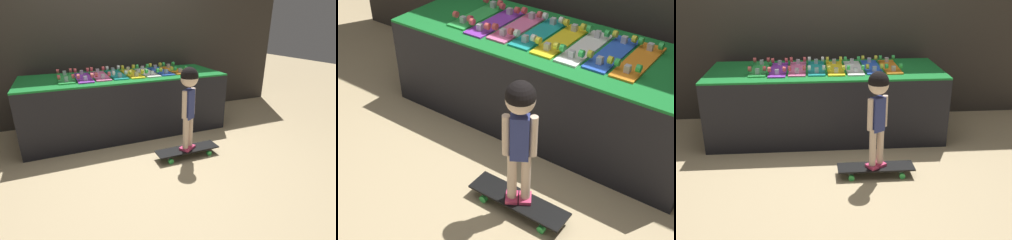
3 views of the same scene
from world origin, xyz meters
The scene contains 13 objects.
ground_plane centered at (0.00, 0.00, 0.00)m, with size 16.00×16.00×0.00m, color tan.
back_wall centered at (0.00, 1.27, 1.32)m, with size 5.63×0.10×2.65m.
display_rack centered at (0.00, 0.64, 0.37)m, with size 2.48×0.90×0.75m.
skateboard_green_on_rack centered at (-0.70, 0.66, 0.76)m, with size 0.18×0.60×0.09m.
skateboard_purple_on_rack centered at (-0.50, 0.62, 0.76)m, with size 0.18×0.60×0.09m.
skateboard_pink_on_rack centered at (-0.30, 0.65, 0.76)m, with size 0.18×0.60×0.09m.
skateboard_teal_on_rack centered at (-0.10, 0.65, 0.76)m, with size 0.18×0.60×0.09m.
skateboard_yellow_on_rack centered at (0.10, 0.64, 0.76)m, with size 0.18×0.60×0.09m.
skateboard_white_on_rack centered at (0.30, 0.64, 0.76)m, with size 0.18×0.60×0.09m.
skateboard_blue_on_rack centered at (0.50, 0.67, 0.76)m, with size 0.18×0.60×0.09m.
skateboard_orange_on_rack centered at (0.70, 0.66, 0.76)m, with size 0.18×0.60×0.09m.
skateboard_on_floor centered at (0.41, -0.35, 0.07)m, with size 0.69×0.19×0.09m.
child centered at (0.41, -0.35, 0.71)m, with size 0.20×0.18×0.88m.
Camera 3 is at (-0.13, -3.46, 1.79)m, focal length 42.00 mm.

